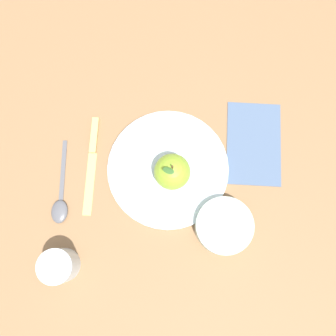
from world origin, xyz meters
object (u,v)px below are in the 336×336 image
Objects in this scene: apple at (172,172)px; dinner_plate at (168,169)px; linen_napkin at (254,143)px; spoon at (60,202)px; knife at (92,156)px; cup at (59,266)px; side_bowl at (224,226)px.

dinner_plate is at bearing -105.83° from apple.
spoon is at bearing -27.32° from linen_napkin.
knife is at bearing -54.70° from dinner_plate.
linen_napkin is at bearing 152.68° from spoon.
cup is (0.29, -0.01, 0.03)m from dinner_plate.
dinner_plate is 0.05m from apple.
dinner_plate is 2.85× the size of apple.
apple reaches higher than spoon.
cup is at bearing -11.82° from linen_napkin.
cup reaches higher than dinner_plate.
apple is at bearing -22.08° from linen_napkin.
apple is 0.63× the size of spoon.
knife is 0.91× the size of linen_napkin.
side_bowl is 0.69× the size of knife.
cup is at bearing -31.17° from side_bowl.
linen_napkin is (-0.18, -0.07, -0.02)m from side_bowl.
knife is (0.09, -0.30, -0.02)m from side_bowl.
side_bowl is at bearing 126.88° from spoon.
side_bowl is 0.19m from linen_napkin.
side_bowl is at bearing 22.82° from linen_napkin.
side_bowl is at bearing 107.02° from knife.
apple reaches higher than linen_napkin.
dinner_plate is 2.21× the size of side_bowl.
apple is 0.18m from knife.
side_bowl is (-0.00, 0.15, -0.03)m from apple.
knife is at bearing -39.71° from linen_napkin.
dinner_plate reaches higher than knife.
dinner_plate is 0.29m from cup.
cup reaches higher than spoon.
spoon is (0.11, 0.03, 0.00)m from knife.
cup reaches higher than linen_napkin.
knife is (0.09, -0.15, -0.05)m from apple.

